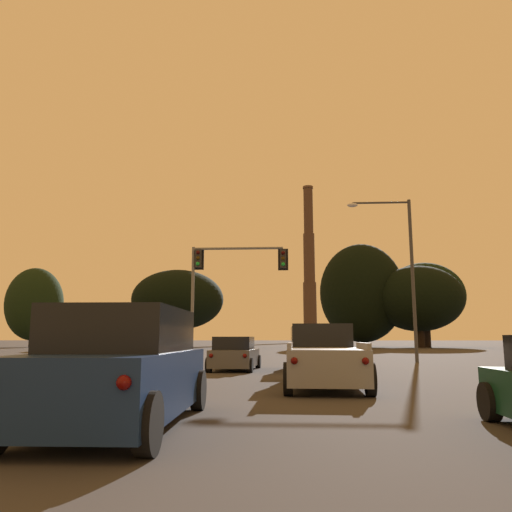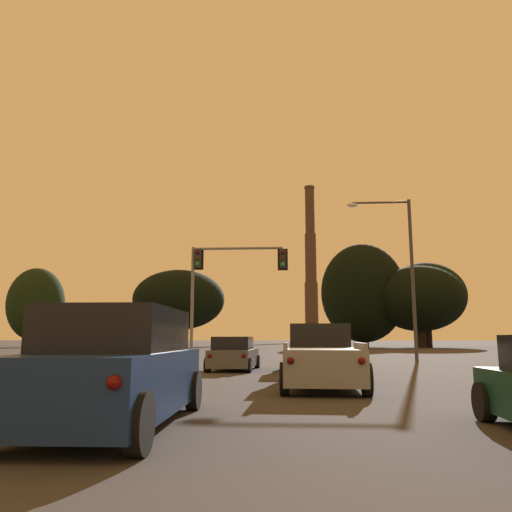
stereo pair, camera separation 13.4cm
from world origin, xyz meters
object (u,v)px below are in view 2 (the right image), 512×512
smokestack (311,279)px  traffic_light_overhead_left (223,273)px  street_lamp (402,261)px  suv_left_lane_third (116,369)px  hatchback_left_lane_front (234,355)px  pickup_truck_center_lane_second (321,358)px  suv_center_lane_front (312,349)px

smokestack → traffic_light_overhead_left: bearing=-95.0°
street_lamp → suv_left_lane_third: bearing=-113.9°
hatchback_left_lane_front → pickup_truck_center_lane_second: bearing=-62.1°
suv_center_lane_front → traffic_light_overhead_left: traffic_light_overhead_left is taller
pickup_truck_center_lane_second → suv_center_lane_front: bearing=91.5°
suv_left_lane_third → hatchback_left_lane_front: bearing=87.3°
hatchback_left_lane_front → smokestack: 133.82m
hatchback_left_lane_front → smokestack: (9.85, 132.15, 18.62)m
suv_left_lane_third → pickup_truck_center_lane_second: bearing=60.7°
hatchback_left_lane_front → traffic_light_overhead_left: size_ratio=0.64×
suv_center_lane_front → street_lamp: 10.96m
suv_center_lane_front → pickup_truck_center_lane_second: size_ratio=0.88×
suv_center_lane_front → suv_left_lane_third: same height
hatchback_left_lane_front → smokestack: smokestack is taller
street_lamp → smokestack: size_ratio=0.20×
suv_center_lane_front → smokestack: smokestack is taller
suv_center_lane_front → traffic_light_overhead_left: size_ratio=0.75×
traffic_light_overhead_left → suv_center_lane_front: bearing=-53.7°
suv_left_lane_third → smokestack: smokestack is taller
suv_left_lane_third → traffic_light_overhead_left: 20.42m
pickup_truck_center_lane_second → street_lamp: (5.82, 14.63, 5.06)m
suv_left_lane_third → street_lamp: size_ratio=0.51×
hatchback_left_lane_front → pickup_truck_center_lane_second: (3.32, -7.08, 0.14)m
smokestack → suv_left_lane_third: bearing=-94.0°
traffic_light_overhead_left → smokestack: smokestack is taller
suv_center_lane_front → suv_left_lane_third: bearing=-105.8°
pickup_truck_center_lane_second → traffic_light_overhead_left: traffic_light_overhead_left is taller
suv_center_lane_front → street_lamp: street_lamp is taller
suv_center_lane_front → traffic_light_overhead_left: (-4.62, 6.29, 4.11)m
traffic_light_overhead_left → smokestack: bearing=85.0°
pickup_truck_center_lane_second → traffic_light_overhead_left: (-4.58, 13.05, 4.20)m
hatchback_left_lane_front → suv_center_lane_front: size_ratio=0.85×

